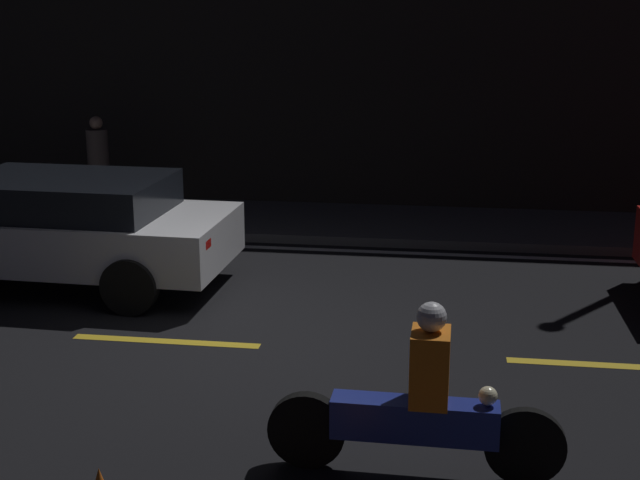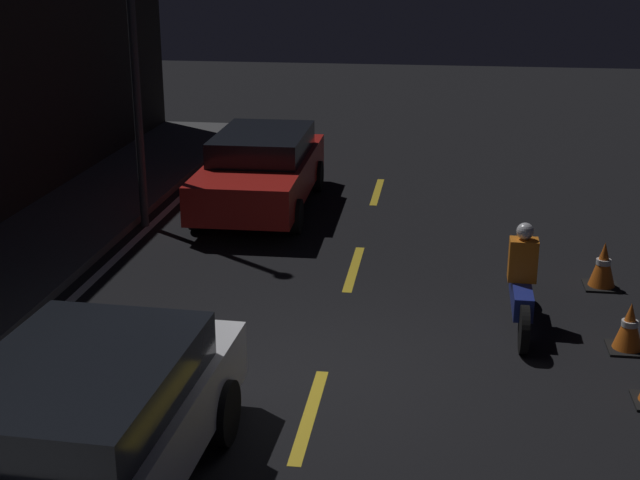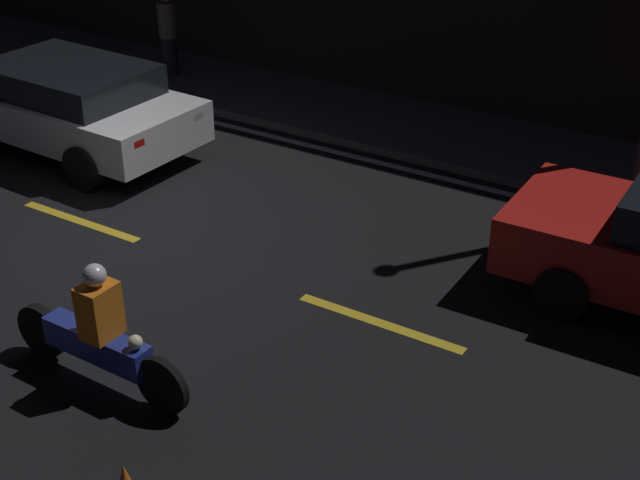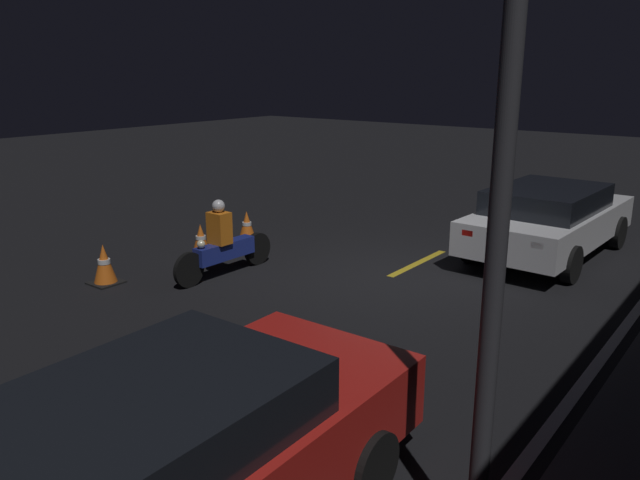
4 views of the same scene
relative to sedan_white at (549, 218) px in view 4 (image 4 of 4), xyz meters
name	(u,v)px [view 4 (image 4 of 4)]	position (x,y,z in m)	size (l,w,h in m)	color
ground_plane	(390,277)	(2.94, -1.72, -0.75)	(56.00, 56.00, 0.00)	black
lane_dash_a	(566,191)	(-7.06, -1.72, -0.75)	(2.00, 0.14, 0.01)	gold
lane_dash_b	(509,219)	(-2.56, -1.72, -0.75)	(2.00, 0.14, 0.01)	gold
lane_dash_c	(418,263)	(1.94, -1.72, -0.75)	(2.00, 0.14, 0.01)	gold
lane_dash_d	(251,344)	(6.44, -1.72, -0.75)	(2.00, 0.14, 0.01)	gold
lane_solid_kerb	(623,330)	(2.94, 2.06, -0.75)	(25.20, 0.14, 0.01)	silver
sedan_white	(549,218)	(0.00, 0.00, 0.00)	(4.52, 2.13, 1.37)	silver
taxi_red	(159,465)	(9.50, 0.34, 0.01)	(4.58, 1.98, 1.42)	red
motorcycle	(224,245)	(4.63, -4.07, -0.20)	(2.21, 0.36, 1.37)	black
traffic_cone_near	(247,226)	(2.71, -5.39, -0.44)	(0.47, 0.47, 0.63)	black
traffic_cone_mid	(201,240)	(4.05, -5.33, -0.45)	(0.47, 0.47, 0.62)	black
traffic_cone_far	(104,264)	(6.17, -5.35, -0.42)	(0.49, 0.49, 0.68)	black
street_lamp	(507,113)	(8.10, 2.16, 2.49)	(0.28, 0.28, 5.76)	#333338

